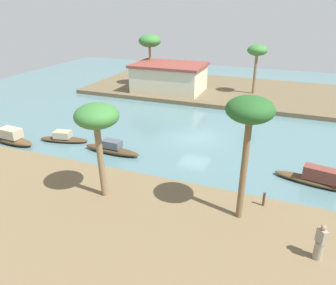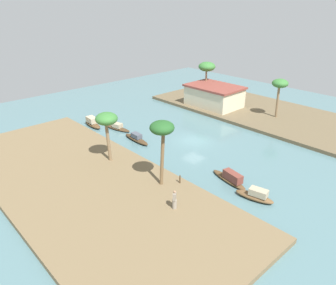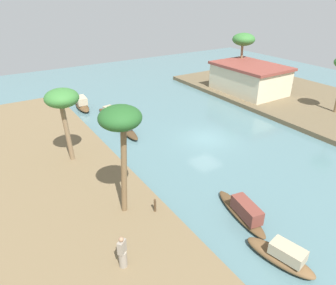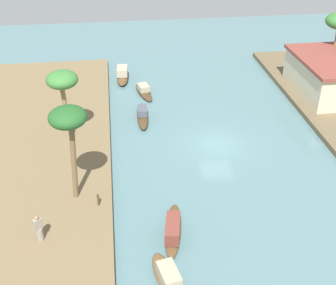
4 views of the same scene
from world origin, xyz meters
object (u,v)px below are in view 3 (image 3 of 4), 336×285
at_px(sampan_with_tall_canopy, 282,256).
at_px(palm_tree_right_short, 244,40).
at_px(sampan_foreground, 82,104).
at_px(mooring_post, 155,205).
at_px(sampan_downstream_large, 243,211).
at_px(riverside_building, 249,78).
at_px(sampan_upstream_small, 111,112).
at_px(sampan_near_left_bank, 126,129).
at_px(palm_tree_left_far, 120,122).
at_px(person_on_near_bank, 122,254).
at_px(palm_tree_left_near, 62,100).

height_order(sampan_with_tall_canopy, palm_tree_right_short, palm_tree_right_short).
xyz_separation_m(sampan_foreground, mooring_post, (20.30, -2.32, 0.36)).
bearing_deg(sampan_downstream_large, riverside_building, 144.94).
relative_size(sampan_upstream_small, sampan_foreground, 1.06).
height_order(mooring_post, palm_tree_right_short, palm_tree_right_short).
distance_m(sampan_near_left_bank, palm_tree_left_far, 13.05).
bearing_deg(palm_tree_right_short, palm_tree_left_far, -56.72).
height_order(sampan_with_tall_canopy, person_on_near_bank, person_on_near_bank).
height_order(palm_tree_right_short, riverside_building, palm_tree_right_short).
xyz_separation_m(mooring_post, palm_tree_left_far, (-1.09, -1.31, 5.13)).
xyz_separation_m(person_on_near_bank, riverside_building, (-16.51, 24.77, 0.94)).
xyz_separation_m(sampan_upstream_small, riverside_building, (2.80, 17.30, 1.84)).
distance_m(sampan_upstream_small, sampan_near_left_bank, 4.94).
height_order(palm_tree_left_near, riverside_building, palm_tree_left_near).
xyz_separation_m(sampan_with_tall_canopy, sampan_foreground, (-26.52, -1.24, 0.07)).
bearing_deg(sampan_near_left_bank, palm_tree_left_far, -22.90).
bearing_deg(palm_tree_left_near, sampan_upstream_small, 140.55).
bearing_deg(sampan_upstream_small, palm_tree_right_short, 78.88).
xyz_separation_m(sampan_foreground, palm_tree_left_far, (19.21, -3.63, 5.49)).
bearing_deg(sampan_upstream_small, mooring_post, -26.90).
xyz_separation_m(person_on_near_bank, mooring_post, (-2.64, 3.26, -0.35)).
xyz_separation_m(sampan_foreground, person_on_near_bank, (22.94, -5.58, 0.71)).
distance_m(sampan_upstream_small, person_on_near_bank, 20.72).
bearing_deg(palm_tree_left_far, sampan_upstream_small, 160.50).
distance_m(mooring_post, palm_tree_left_near, 10.00).
height_order(sampan_upstream_small, palm_tree_left_far, palm_tree_left_far).
height_order(palm_tree_left_far, palm_tree_right_short, palm_tree_right_short).
height_order(sampan_downstream_large, mooring_post, mooring_post).
relative_size(sampan_near_left_bank, sampan_foreground, 1.18).
height_order(sampan_near_left_bank, palm_tree_left_near, palm_tree_left_near).
bearing_deg(mooring_post, sampan_with_tall_canopy, 29.82).
height_order(sampan_foreground, mooring_post, sampan_foreground).
distance_m(person_on_near_bank, palm_tree_left_far, 6.37).
xyz_separation_m(palm_tree_left_near, riverside_building, (-5.13, 23.83, -2.98)).
relative_size(palm_tree_right_short, riverside_building, 0.75).
bearing_deg(person_on_near_bank, sampan_near_left_bank, 27.77).
bearing_deg(mooring_post, sampan_foreground, 173.47).
bearing_deg(sampan_foreground, sampan_with_tall_canopy, 6.54).
distance_m(sampan_with_tall_canopy, sampan_upstream_small, 22.89).
distance_m(sampan_foreground, person_on_near_bank, 23.62).
bearing_deg(sampan_near_left_bank, mooring_post, -15.22).
xyz_separation_m(sampan_near_left_bank, palm_tree_right_short, (-5.46, 19.53, 5.74)).
distance_m(sampan_with_tall_canopy, palm_tree_right_short, 31.10).
distance_m(sampan_foreground, mooring_post, 20.43).
bearing_deg(sampan_near_left_bank, sampan_upstream_small, 176.41).
xyz_separation_m(sampan_downstream_large, sampan_foreground, (-23.09, -2.01, 0.04)).
distance_m(sampan_with_tall_canopy, palm_tree_left_far, 10.40).
bearing_deg(riverside_building, person_on_near_bank, -57.09).
distance_m(sampan_foreground, palm_tree_right_short, 21.87).
height_order(sampan_downstream_large, sampan_near_left_bank, sampan_downstream_large).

